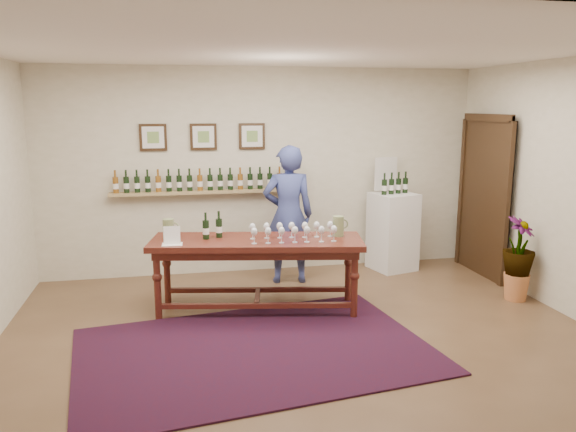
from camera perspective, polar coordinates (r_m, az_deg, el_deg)
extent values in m
plane|color=#4F3823|center=(5.72, 1.67, -12.42)|extent=(6.00, 6.00, 0.00)
plane|color=beige|center=(7.75, -2.56, 4.57)|extent=(6.00, 0.00, 6.00)
plane|color=beige|center=(3.01, 12.96, -6.38)|extent=(6.00, 0.00, 6.00)
plane|color=white|center=(5.27, 1.85, 16.72)|extent=(6.00, 6.00, 0.00)
cube|color=tan|center=(7.61, -8.40, 2.44)|extent=(2.50, 0.16, 0.04)
cube|color=black|center=(8.07, 19.53, 1.69)|extent=(0.10, 1.00, 2.10)
cube|color=black|center=(8.04, 19.22, 1.68)|extent=(0.04, 1.12, 2.22)
cube|color=black|center=(7.59, -13.54, 7.78)|extent=(0.35, 0.03, 0.35)
cube|color=silver|center=(7.57, -13.54, 7.77)|extent=(0.28, 0.01, 0.28)
cube|color=#6F9349|center=(7.57, -13.54, 7.77)|extent=(0.15, 0.00, 0.15)
cube|color=black|center=(7.60, -8.59, 7.96)|extent=(0.35, 0.03, 0.35)
cube|color=silver|center=(7.58, -8.58, 7.96)|extent=(0.28, 0.01, 0.28)
cube|color=#6F9349|center=(7.57, -8.58, 7.95)|extent=(0.15, 0.00, 0.15)
cube|color=black|center=(7.66, -3.68, 8.09)|extent=(0.35, 0.03, 0.35)
cube|color=silver|center=(7.64, -3.66, 8.08)|extent=(0.28, 0.01, 0.28)
cube|color=#6F9349|center=(7.64, -3.66, 8.08)|extent=(0.15, 0.00, 0.15)
cube|color=#420B13|center=(5.47, -3.39, -13.48)|extent=(3.53, 2.59, 0.02)
cube|color=#421710|center=(6.26, -3.20, -2.64)|extent=(2.44, 1.16, 0.06)
cube|color=#421710|center=(6.27, -3.19, -3.30)|extent=(2.29, 1.01, 0.11)
cylinder|color=#421710|center=(6.25, -13.12, -6.91)|extent=(0.09, 0.09, 0.77)
cylinder|color=#421710|center=(6.17, 6.76, -6.92)|extent=(0.09, 0.09, 0.77)
cylinder|color=#421710|center=(6.74, -12.20, -5.51)|extent=(0.09, 0.09, 0.77)
cylinder|color=#421710|center=(6.67, 6.14, -5.50)|extent=(0.09, 0.09, 0.77)
cube|color=#421710|center=(6.19, -3.22, -9.08)|extent=(2.10, 0.44, 0.05)
cube|color=#421710|center=(6.69, -3.06, -7.50)|extent=(2.10, 0.44, 0.05)
cube|color=#421710|center=(6.44, -3.13, -8.26)|extent=(0.15, 0.53, 0.05)
cube|color=silver|center=(6.12, -11.71, -1.93)|extent=(0.22, 0.17, 0.19)
cube|color=white|center=(8.04, 10.59, -1.56)|extent=(0.67, 0.67, 1.09)
cube|color=silver|center=(8.05, 9.90, 4.26)|extent=(0.36, 0.11, 0.51)
cone|color=#C17240|center=(7.29, 22.15, -6.68)|extent=(0.30, 0.30, 0.32)
imported|color=#1A3314|center=(7.17, 22.40, -3.37)|extent=(0.65, 0.65, 0.55)
imported|color=navy|center=(7.25, 0.03, 0.13)|extent=(0.69, 0.49, 1.80)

